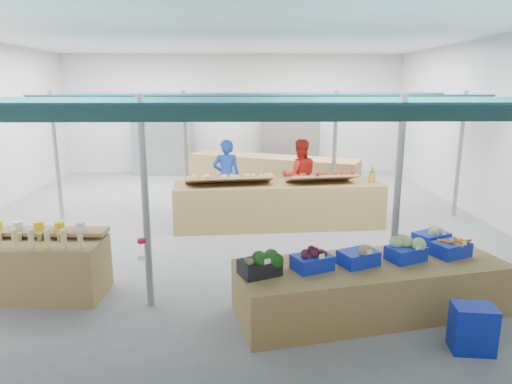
# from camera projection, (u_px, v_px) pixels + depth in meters

# --- Properties ---
(floor) EXTENTS (13.00, 13.00, 0.00)m
(floor) POSITION_uv_depth(u_px,v_px,m) (229.00, 223.00, 10.55)
(floor) COLOR slate
(floor) RESTS_ON ground
(hall) EXTENTS (13.00, 13.00, 13.00)m
(hall) POSITION_uv_depth(u_px,v_px,m) (229.00, 105.00, 11.35)
(hall) COLOR silver
(hall) RESTS_ON ground
(pole_grid) EXTENTS (10.00, 4.60, 3.00)m
(pole_grid) POSITION_uv_depth(u_px,v_px,m) (265.00, 157.00, 8.45)
(pole_grid) COLOR gray
(pole_grid) RESTS_ON floor
(awnings) EXTENTS (9.50, 7.08, 0.30)m
(awnings) POSITION_uv_depth(u_px,v_px,m) (265.00, 104.00, 8.23)
(awnings) COLOR #0B3131
(awnings) RESTS_ON pole_grid
(back_shelving_left) EXTENTS (2.00, 0.50, 2.00)m
(back_shelving_left) POSITION_uv_depth(u_px,v_px,m) (163.00, 147.00, 16.10)
(back_shelving_left) COLOR #B23F33
(back_shelving_left) RESTS_ON floor
(back_shelving_right) EXTENTS (2.00, 0.50, 2.00)m
(back_shelving_right) POSITION_uv_depth(u_px,v_px,m) (290.00, 146.00, 16.21)
(back_shelving_right) COLOR #B23F33
(back_shelving_right) RESTS_ON floor
(bottle_shelf) EXTENTS (1.97, 1.24, 1.13)m
(bottle_shelf) POSITION_uv_depth(u_px,v_px,m) (40.00, 265.00, 6.86)
(bottle_shelf) COLOR olive
(bottle_shelf) RESTS_ON floor
(veg_counter) EXTENTS (3.88, 1.99, 0.72)m
(veg_counter) POSITION_uv_depth(u_px,v_px,m) (370.00, 288.00, 6.35)
(veg_counter) COLOR olive
(veg_counter) RESTS_ON floor
(fruit_counter) EXTENTS (4.68, 1.41, 0.99)m
(fruit_counter) POSITION_uv_depth(u_px,v_px,m) (278.00, 205.00, 10.24)
(fruit_counter) COLOR olive
(fruit_counter) RESTS_ON floor
(far_counter) EXTENTS (5.31, 3.18, 0.96)m
(far_counter) POSITION_uv_depth(u_px,v_px,m) (272.00, 172.00, 14.27)
(far_counter) COLOR olive
(far_counter) RESTS_ON floor
(crate_stack) EXTENTS (0.52, 0.40, 0.58)m
(crate_stack) POSITION_uv_depth(u_px,v_px,m) (473.00, 329.00, 5.41)
(crate_stack) COLOR #1025B2
(crate_stack) RESTS_ON floor
(vendor_left) EXTENTS (0.70, 0.49, 1.85)m
(vendor_left) POSITION_uv_depth(u_px,v_px,m) (227.00, 177.00, 11.18)
(vendor_left) COLOR #1B40B0
(vendor_left) RESTS_ON floor
(vendor_right) EXTENTS (0.94, 0.76, 1.85)m
(vendor_right) POSITION_uv_depth(u_px,v_px,m) (300.00, 176.00, 11.23)
(vendor_right) COLOR red
(vendor_right) RESTS_ON floor
(crate_broccoli) EXTENTS (0.60, 0.53, 0.35)m
(crate_broccoli) POSITION_uv_depth(u_px,v_px,m) (260.00, 263.00, 5.86)
(crate_broccoli) COLOR black
(crate_broccoli) RESTS_ON veg_counter
(crate_beets) EXTENTS (0.60, 0.53, 0.29)m
(crate_beets) POSITION_uv_depth(u_px,v_px,m) (312.00, 260.00, 6.03)
(crate_beets) COLOR #1025B2
(crate_beets) RESTS_ON veg_counter
(crate_celeriac) EXTENTS (0.60, 0.53, 0.31)m
(crate_celeriac) POSITION_uv_depth(u_px,v_px,m) (359.00, 255.00, 6.18)
(crate_celeriac) COLOR #1025B2
(crate_celeriac) RESTS_ON veg_counter
(crate_cabbage) EXTENTS (0.60, 0.53, 0.35)m
(crate_cabbage) POSITION_uv_depth(u_px,v_px,m) (406.00, 249.00, 6.35)
(crate_cabbage) COLOR #1025B2
(crate_cabbage) RESTS_ON veg_counter
(crate_carrots) EXTENTS (0.60, 0.53, 0.29)m
(crate_carrots) POSITION_uv_depth(u_px,v_px,m) (451.00, 248.00, 6.53)
(crate_carrots) COLOR #1025B2
(crate_carrots) RESTS_ON veg_counter
(sparrow) EXTENTS (0.12, 0.09, 0.11)m
(sparrow) POSITION_uv_depth(u_px,v_px,m) (249.00, 261.00, 5.68)
(sparrow) COLOR brown
(sparrow) RESTS_ON crate_broccoli
(pole_ribbon) EXTENTS (0.12, 0.12, 0.28)m
(pole_ribbon) POSITION_uv_depth(u_px,v_px,m) (142.00, 242.00, 6.03)
(pole_ribbon) COLOR #B30B20
(pole_ribbon) RESTS_ON pole_grid
(apple_heap_yellow) EXTENTS (1.98, 0.95, 0.27)m
(apple_heap_yellow) POSITION_uv_depth(u_px,v_px,m) (229.00, 178.00, 9.88)
(apple_heap_yellow) COLOR #997247
(apple_heap_yellow) RESTS_ON fruit_counter
(apple_heap_red) EXTENTS (1.58, 0.90, 0.27)m
(apple_heap_red) POSITION_uv_depth(u_px,v_px,m) (321.00, 176.00, 10.07)
(apple_heap_red) COLOR #997247
(apple_heap_red) RESTS_ON fruit_counter
(pineapple) EXTENTS (0.14, 0.14, 0.39)m
(pineapple) POSITION_uv_depth(u_px,v_px,m) (372.00, 174.00, 10.18)
(pineapple) COLOR #8C6019
(pineapple) RESTS_ON fruit_counter
(crate_extra) EXTENTS (0.60, 0.54, 0.32)m
(crate_extra) POSITION_uv_depth(u_px,v_px,m) (431.00, 236.00, 6.95)
(crate_extra) COLOR #1025B2
(crate_extra) RESTS_ON veg_counter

